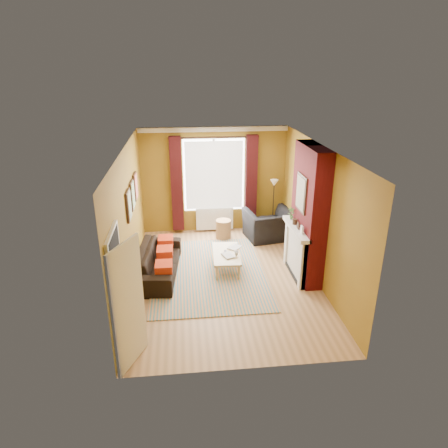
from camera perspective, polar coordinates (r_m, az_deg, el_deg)
The scene contains 12 objects.
ground at distance 8.60m, azimuth 0.18°, elevation -7.75°, with size 5.50×5.50×0.00m, color #956C43.
room_walls at distance 8.36m, azimuth 4.26°, elevation 1.70°, with size 3.82×5.54×2.83m.
striped_rug at distance 8.83m, azimuth -2.24°, elevation -6.87°, with size 2.45×3.38×0.02m.
sofa at distance 8.75m, azimuth -9.40°, elevation -5.29°, with size 2.07×0.81×0.61m, color black.
armchair at distance 10.41m, azimuth 6.46°, elevation -0.12°, with size 1.18×1.03×0.77m, color black.
coffee_table at distance 8.82m, azimuth 0.33°, elevation -4.41°, with size 0.63×1.19×0.39m.
wicker_stool at distance 10.43m, azimuth -0.09°, elevation -0.74°, with size 0.50×0.50×0.50m.
floor_lamp at distance 10.58m, azimuth 7.14°, elevation 4.67°, with size 0.24×0.24×1.47m.
book_a at distance 8.62m, azimuth -0.04°, elevation -4.66°, with size 0.22×0.30×0.03m, color #999999.
book_b at distance 9.10m, azimuth 0.97°, elevation -3.19°, with size 0.22×0.31×0.02m, color #999999.
mug at distance 8.70m, azimuth 1.79°, elevation -4.19°, with size 0.10×0.10×0.09m, color #999999.
tv_remote at distance 8.83m, azimuth 0.21°, elevation -4.00°, with size 0.06×0.16×0.02m.
Camera 1 is at (-0.83, -7.44, 4.24)m, focal length 32.00 mm.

